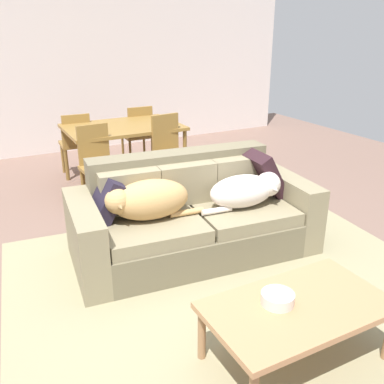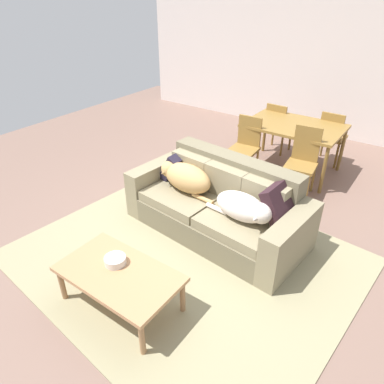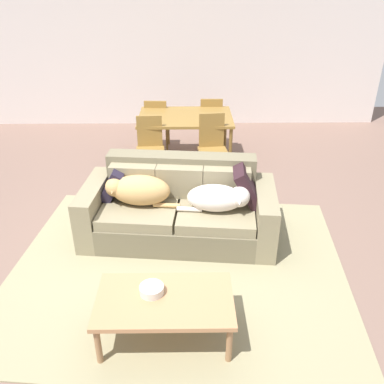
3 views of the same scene
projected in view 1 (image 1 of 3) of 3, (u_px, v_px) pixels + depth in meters
The scene contains 15 objects.
ground_plane at pixel (176, 255), 3.88m from camera, with size 10.00×10.00×0.00m, color #795D50.
back_partition at pixel (64, 66), 6.69m from camera, with size 8.00×0.12×2.70m, color silver.
area_rug at pixel (230, 285), 3.43m from camera, with size 3.39×2.85×0.01m, color gray.
couch at pixel (192, 217), 3.87m from camera, with size 2.21×1.16×0.86m.
dog_on_left_cushion at pixel (147, 200), 3.52m from camera, with size 0.82×0.40×0.34m.
dog_on_right_cushion at pixel (246, 190), 3.79m from camera, with size 0.78×0.40×0.29m.
throw_pillow_by_left_arm at pixel (105, 199), 3.55m from camera, with size 0.13×0.37×0.37m, color #231D2D.
throw_pillow_by_right_arm at pixel (263, 173), 4.07m from camera, with size 0.12×0.45×0.45m, color #2D191F.
coffee_table at pixel (298, 311), 2.54m from camera, with size 1.11×0.64×0.41m.
bowl_on_coffee_table at pixel (278, 298), 2.53m from camera, with size 0.20×0.20×0.07m, color silver.
dining_table at pixel (123, 130), 5.44m from camera, with size 1.42×0.99×0.76m.
dining_chair_near_left at pixel (98, 162), 4.81m from camera, with size 0.43×0.43×0.92m.
dining_chair_near_right at pixel (170, 151), 5.19m from camera, with size 0.44×0.44×0.95m.
dining_chair_far_left at pixel (76, 141), 5.75m from camera, with size 0.42×0.42×0.87m.
dining_chair_far_right at pixel (138, 133), 6.18m from camera, with size 0.41×0.41×0.89m.
Camera 1 is at (-1.45, -3.08, 1.95)m, focal length 40.05 mm.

